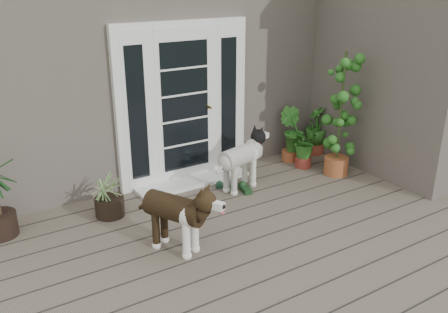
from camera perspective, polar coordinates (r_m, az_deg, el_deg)
deck at (r=5.24m, az=8.96°, el=-10.88°), size 6.20×4.60×0.12m
house_main at (r=8.22m, az=-10.43°, el=11.90°), size 7.40×4.00×3.10m
house_wing at (r=7.47m, az=21.31°, el=9.94°), size 1.60×2.40×3.10m
door_unit at (r=6.38m, az=-4.85°, el=6.32°), size 1.90×0.14×2.15m
door_step at (r=6.56m, az=-3.77°, el=-2.96°), size 1.60×0.40×0.05m
brindle_dog at (r=4.90m, az=-5.88°, el=-7.53°), size 0.71×0.92×0.71m
white_dog at (r=6.25m, az=1.96°, el=-1.00°), size 0.89×0.56×0.69m
spider_plant at (r=5.73m, az=-13.69°, el=-4.14°), size 0.72×0.72×0.61m
herb_a at (r=7.09m, az=9.55°, el=0.83°), size 0.55×0.55×0.54m
herb_b at (r=7.32m, az=8.06°, el=1.81°), size 0.55×0.55×0.61m
herb_c at (r=7.68m, az=10.90°, el=2.64°), size 0.56×0.56×0.63m
sapling at (r=6.74m, az=13.81°, el=5.09°), size 0.69×0.69×1.81m
clog_left at (r=6.37m, az=0.05°, el=-3.55°), size 0.23×0.28×0.08m
clog_right at (r=6.30m, az=2.53°, el=-3.82°), size 0.19×0.32×0.09m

